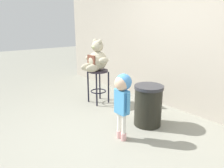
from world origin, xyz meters
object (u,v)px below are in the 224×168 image
bar_stool_with_teddy (98,79)px  child_walking (122,93)px  teddy_bear (97,59)px  trash_bin (148,105)px

bar_stool_with_teddy → child_walking: (1.42, -0.62, 0.19)m
child_walking → bar_stool_with_teddy: bearing=-90.8°
teddy_bear → trash_bin: 1.48m
trash_bin → teddy_bear: bearing=-178.0°
teddy_bear → trash_bin: (1.35, 0.05, -0.59)m
trash_bin → child_walking: bearing=-84.4°
bar_stool_with_teddy → teddy_bear: bearing=-90.0°
bar_stool_with_teddy → trash_bin: bar_stool_with_teddy is taller
bar_stool_with_teddy → teddy_bear: teddy_bear is taller
bar_stool_with_teddy → trash_bin: bearing=0.7°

